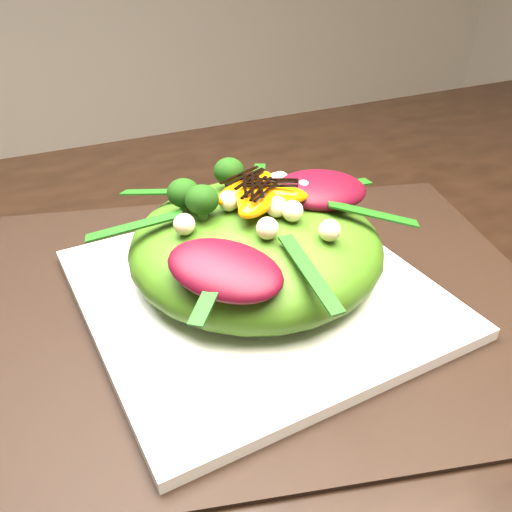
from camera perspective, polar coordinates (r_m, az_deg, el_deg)
name	(u,v)px	position (r m, az deg, el deg)	size (l,w,h in m)	color
dining_table	(457,259)	(0.63, 20.44, -0.33)	(1.60, 0.90, 0.75)	black
placemat	(256,298)	(0.49, 0.00, -4.48)	(0.52, 0.40, 0.00)	black
plate_base	(256,292)	(0.49, 0.00, -3.77)	(0.29, 0.29, 0.01)	white
salad_bowl	(256,278)	(0.48, 0.00, -2.38)	(0.24, 0.24, 0.02)	white
lettuce_mound	(256,246)	(0.46, 0.00, 1.02)	(0.22, 0.22, 0.07)	#3C6412
radicchio_leaf	(321,190)	(0.47, 6.87, 6.95)	(0.09, 0.06, 0.02)	#400612
orange_segment	(239,198)	(0.44, -1.79, 6.07)	(0.06, 0.02, 0.02)	orange
broccoli_floret	(157,204)	(0.44, -10.38, 5.41)	(0.04, 0.04, 0.04)	black
macadamia_nut	(297,217)	(0.42, 4.33, 4.07)	(0.02, 0.02, 0.02)	#CFB791
balsamic_drizzle	(239,189)	(0.44, -1.81, 7.10)	(0.05, 0.00, 0.00)	black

